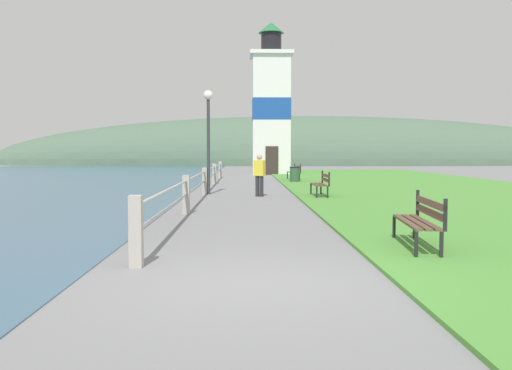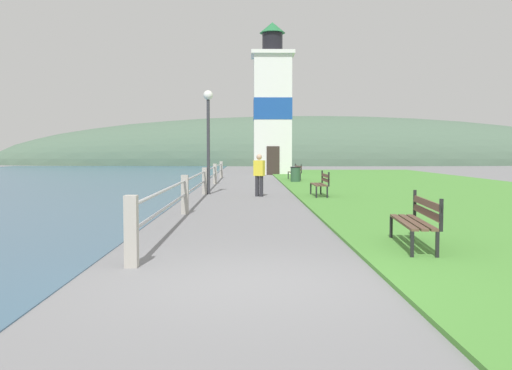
{
  "view_description": "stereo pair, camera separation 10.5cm",
  "coord_description": "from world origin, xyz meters",
  "px_view_note": "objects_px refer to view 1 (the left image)",
  "views": [
    {
      "loc": [
        -0.1,
        -7.02,
        1.64
      ],
      "look_at": [
        0.34,
        15.68,
        0.3
      ],
      "focal_mm": 40.0,
      "sensor_mm": 36.0,
      "label": 1
    },
    {
      "loc": [
        0.0,
        -7.03,
        1.64
      ],
      "look_at": [
        0.34,
        15.68,
        0.3
      ],
      "focal_mm": 40.0,
      "sensor_mm": 36.0,
      "label": 2
    }
  ],
  "objects_px": {
    "park_bench_near": "(421,218)",
    "park_bench_midway": "(322,183)",
    "trash_bin": "(295,175)",
    "lamp_post": "(208,123)",
    "park_bench_far": "(295,171)",
    "lighthouse": "(271,107)",
    "person_strolling": "(259,174)"
  },
  "relations": [
    {
      "from": "park_bench_midway",
      "to": "person_strolling",
      "type": "relative_size",
      "value": 1.12
    },
    {
      "from": "trash_bin",
      "to": "lamp_post",
      "type": "bearing_deg",
      "value": -116.95
    },
    {
      "from": "park_bench_near",
      "to": "lighthouse",
      "type": "height_order",
      "value": "lighthouse"
    },
    {
      "from": "park_bench_midway",
      "to": "person_strolling",
      "type": "bearing_deg",
      "value": -15.08
    },
    {
      "from": "trash_bin",
      "to": "lamp_post",
      "type": "xyz_separation_m",
      "value": [
        -4.0,
        -7.86,
        2.31
      ]
    },
    {
      "from": "person_strolling",
      "to": "trash_bin",
      "type": "relative_size",
      "value": 1.83
    },
    {
      "from": "park_bench_far",
      "to": "lighthouse",
      "type": "height_order",
      "value": "lighthouse"
    },
    {
      "from": "park_bench_midway",
      "to": "lamp_post",
      "type": "bearing_deg",
      "value": -22.7
    },
    {
      "from": "lighthouse",
      "to": "lamp_post",
      "type": "height_order",
      "value": "lighthouse"
    },
    {
      "from": "park_bench_far",
      "to": "trash_bin",
      "type": "distance_m",
      "value": 2.11
    },
    {
      "from": "trash_bin",
      "to": "park_bench_midway",
      "type": "bearing_deg",
      "value": -89.32
    },
    {
      "from": "park_bench_near",
      "to": "park_bench_far",
      "type": "height_order",
      "value": "same"
    },
    {
      "from": "lighthouse",
      "to": "person_strolling",
      "type": "height_order",
      "value": "lighthouse"
    },
    {
      "from": "lighthouse",
      "to": "trash_bin",
      "type": "relative_size",
      "value": 12.85
    },
    {
      "from": "park_bench_near",
      "to": "park_bench_far",
      "type": "xyz_separation_m",
      "value": [
        -0.13,
        22.42,
        -0.0
      ]
    },
    {
      "from": "park_bench_far",
      "to": "lamp_post",
      "type": "height_order",
      "value": "lamp_post"
    },
    {
      "from": "park_bench_near",
      "to": "lamp_post",
      "type": "relative_size",
      "value": 0.51
    },
    {
      "from": "park_bench_midway",
      "to": "lighthouse",
      "type": "bearing_deg",
      "value": -87.9
    },
    {
      "from": "park_bench_far",
      "to": "lighthouse",
      "type": "xyz_separation_m",
      "value": [
        -0.91,
        9.22,
        4.24
      ]
    },
    {
      "from": "park_bench_near",
      "to": "park_bench_midway",
      "type": "relative_size",
      "value": 1.17
    },
    {
      "from": "park_bench_near",
      "to": "lamp_post",
      "type": "xyz_separation_m",
      "value": [
        -4.32,
        12.47,
        2.2
      ]
    },
    {
      "from": "park_bench_near",
      "to": "lamp_post",
      "type": "height_order",
      "value": "lamp_post"
    },
    {
      "from": "park_bench_far",
      "to": "trash_bin",
      "type": "relative_size",
      "value": 2.39
    },
    {
      "from": "park_bench_near",
      "to": "trash_bin",
      "type": "xyz_separation_m",
      "value": [
        -0.32,
        20.33,
        -0.12
      ]
    },
    {
      "from": "person_strolling",
      "to": "lamp_post",
      "type": "distance_m",
      "value": 2.93
    },
    {
      "from": "lighthouse",
      "to": "person_strolling",
      "type": "relative_size",
      "value": 7.01
    },
    {
      "from": "lamp_post",
      "to": "lighthouse",
      "type": "bearing_deg",
      "value": 80.3
    },
    {
      "from": "lighthouse",
      "to": "lamp_post",
      "type": "relative_size",
      "value": 2.73
    },
    {
      "from": "lighthouse",
      "to": "lamp_post",
      "type": "distance_m",
      "value": 19.56
    },
    {
      "from": "person_strolling",
      "to": "trash_bin",
      "type": "bearing_deg",
      "value": 14.28
    },
    {
      "from": "park_bench_far",
      "to": "person_strolling",
      "type": "distance_m",
      "value": 11.31
    },
    {
      "from": "park_bench_near",
      "to": "person_strolling",
      "type": "relative_size",
      "value": 1.31
    }
  ]
}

